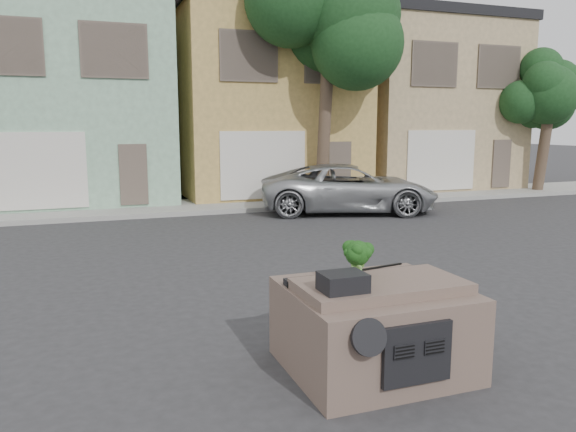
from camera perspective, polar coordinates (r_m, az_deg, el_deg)
ground_plane at (r=9.60m, az=-0.16°, el=-8.21°), size 120.00×120.00×0.00m
sidewalk at (r=19.56m, az=-10.78°, el=0.88°), size 40.00×3.00×0.15m
townhouse_mint at (r=23.12m, az=-21.51°, el=10.87°), size 7.20×8.20×7.55m
townhouse_tan at (r=24.20m, az=-3.12°, el=11.40°), size 7.20×8.20×7.55m
townhouse_beige at (r=27.36m, az=12.35°, el=10.96°), size 7.20×8.20×7.55m
silver_pickup at (r=18.71m, az=6.15°, el=0.38°), size 6.30×4.31×1.60m
tree_near at (r=20.17m, az=3.72°, el=13.16°), size 4.40×4.00×8.50m
tree_far at (r=25.84m, az=24.66°, el=8.72°), size 3.20×3.00×6.00m
car_dashboard at (r=6.83m, az=8.67°, el=-10.75°), size 2.00×1.80×1.12m
instrument_hump at (r=6.08m, az=5.60°, el=-6.69°), size 0.48×0.38×0.20m
wiper_arm at (r=7.11m, az=9.29°, el=-5.14°), size 0.69×0.15×0.02m
broccoli at (r=6.64m, az=7.08°, el=-4.27°), size 0.51×0.51×0.44m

